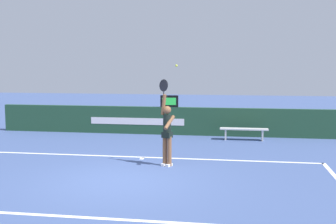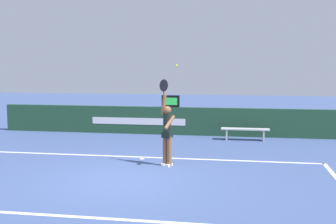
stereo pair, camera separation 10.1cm
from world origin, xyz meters
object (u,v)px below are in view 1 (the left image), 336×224
(tennis_player, at_px, (167,130))
(tennis_ball, at_px, (176,66))
(courtside_bench_near, at_px, (244,131))
(speed_display, at_px, (169,101))

(tennis_player, xyz_separation_m, tennis_ball, (0.25, 0.10, 1.78))
(tennis_ball, distance_m, courtside_bench_near, 5.37)
(tennis_player, height_order, courtside_bench_near, tennis_player)
(tennis_player, xyz_separation_m, courtside_bench_near, (2.20, 4.47, -0.65))
(tennis_player, bearing_deg, speed_display, 98.20)
(tennis_ball, xyz_separation_m, courtside_bench_near, (1.95, 4.37, -2.44))
(speed_display, relative_size, courtside_bench_near, 0.40)
(tennis_player, bearing_deg, tennis_ball, 21.03)
(speed_display, distance_m, tennis_player, 5.38)
(courtside_bench_near, bearing_deg, tennis_ball, -114.01)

